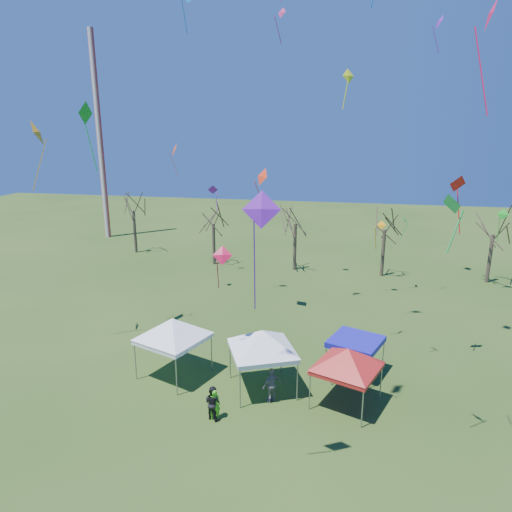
{
  "coord_description": "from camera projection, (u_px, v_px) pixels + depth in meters",
  "views": [
    {
      "loc": [
        2.69,
        -19.02,
        13.38
      ],
      "look_at": [
        -1.86,
        3.0,
        7.19
      ],
      "focal_mm": 32.0,
      "sensor_mm": 36.0,
      "label": 1
    }
  ],
  "objects": [
    {
      "name": "tree_4",
      "position": [
        496.0,
        217.0,
        40.09
      ],
      "size": [
        3.58,
        3.58,
        7.89
      ],
      "color": "#3D2D21",
      "rests_on": "ground"
    },
    {
      "name": "kite_27",
      "position": [
        453.0,
        205.0,
        17.13
      ],
      "size": [
        0.94,
        1.05,
        2.24
      ],
      "rotation": [
        0.0,
        0.0,
        2.16
      ],
      "color": "green",
      "rests_on": "ground"
    },
    {
      "name": "kite_14",
      "position": [
        38.0,
        133.0,
        26.24
      ],
      "size": [
        1.33,
        1.68,
        4.04
      ],
      "rotation": [
        0.0,
        0.0,
        1.95
      ],
      "color": "#FF9E0D",
      "rests_on": "ground"
    },
    {
      "name": "tree_3",
      "position": [
        386.0,
        213.0,
        41.95
      ],
      "size": [
        3.59,
        3.59,
        7.91
      ],
      "color": "#3D2D21",
      "rests_on": "ground"
    },
    {
      "name": "kite_1",
      "position": [
        222.0,
        256.0,
        22.02
      ],
      "size": [
        1.06,
        0.73,
        2.21
      ],
      "rotation": [
        0.0,
        0.0,
        0.17
      ],
      "color": "red",
      "rests_on": "ground"
    },
    {
      "name": "person_green",
      "position": [
        214.0,
        404.0,
        21.69
      ],
      "size": [
        0.68,
        0.55,
        1.61
      ],
      "primitive_type": "imported",
      "rotation": [
        0.0,
        0.0,
        3.46
      ],
      "color": "green",
      "rests_on": "ground"
    },
    {
      "name": "tree_2",
      "position": [
        296.0,
        207.0,
        43.85
      ],
      "size": [
        3.71,
        3.71,
        8.18
      ],
      "color": "#3D2D21",
      "rests_on": "ground"
    },
    {
      "name": "tree_1",
      "position": [
        213.0,
        209.0,
        45.87
      ],
      "size": [
        3.42,
        3.42,
        7.54
      ],
      "color": "#3D2D21",
      "rests_on": "ground"
    },
    {
      "name": "kite_2",
      "position": [
        174.0,
        150.0,
        43.98
      ],
      "size": [
        1.17,
        1.5,
        3.46
      ],
      "rotation": [
        0.0,
        0.0,
        5.2
      ],
      "color": "#DD4314",
      "rests_on": "ground"
    },
    {
      "name": "kite_8",
      "position": [
        85.0,
        114.0,
        27.4
      ],
      "size": [
        0.63,
        1.42,
        4.18
      ],
      "rotation": [
        0.0,
        0.0,
        4.65
      ],
      "color": "#18A01A",
      "rests_on": "ground"
    },
    {
      "name": "radio_mast",
      "position": [
        100.0,
        138.0,
        56.28
      ],
      "size": [
        0.7,
        0.7,
        25.0
      ],
      "primitive_type": "cylinder",
      "color": "silver",
      "rests_on": "ground"
    },
    {
      "name": "tree_0",
      "position": [
        132.0,
        195.0,
        50.24
      ],
      "size": [
        3.83,
        3.83,
        8.44
      ],
      "color": "#3D2D21",
      "rests_on": "ground"
    },
    {
      "name": "kite_5",
      "position": [
        261.0,
        211.0,
        15.06
      ],
      "size": [
        1.35,
        0.68,
        4.25
      ],
      "rotation": [
        0.0,
        0.0,
        0.14
      ],
      "color": "purple",
      "rests_on": "ground"
    },
    {
      "name": "kite_22",
      "position": [
        381.0,
        226.0,
        37.01
      ],
      "size": [
        0.91,
        0.8,
        2.61
      ],
      "rotation": [
        0.0,
        0.0,
        6.0
      ],
      "color": "#FF9B0D",
      "rests_on": "ground"
    },
    {
      "name": "kite_12",
      "position": [
        503.0,
        215.0,
        37.37
      ],
      "size": [
        0.93,
        0.67,
        2.81
      ],
      "rotation": [
        0.0,
        0.0,
        5.82
      ],
      "color": "green",
      "rests_on": "ground"
    },
    {
      "name": "kite_19",
      "position": [
        405.0,
        220.0,
        37.83
      ],
      "size": [
        0.64,
        0.89,
        2.18
      ],
      "rotation": [
        0.0,
        0.0,
        1.4
      ],
      "color": "green",
      "rests_on": "ground"
    },
    {
      "name": "tent_red",
      "position": [
        348.0,
        353.0,
        22.29
      ],
      "size": [
        3.8,
        3.8,
        3.59
      ],
      "rotation": [
        0.0,
        0.0,
        -0.37
      ],
      "color": "gray",
      "rests_on": "ground"
    },
    {
      "name": "person_dark",
      "position": [
        213.0,
        403.0,
        21.75
      ],
      "size": [
        1.01,
        0.91,
        1.71
      ],
      "primitive_type": "imported",
      "rotation": [
        0.0,
        0.0,
        2.75
      ],
      "color": "black",
      "rests_on": "ground"
    },
    {
      "name": "kite_11",
      "position": [
        262.0,
        177.0,
        31.86
      ],
      "size": [
        1.31,
        1.39,
        2.86
      ],
      "rotation": [
        0.0,
        0.0,
        5.42
      ],
      "color": "red",
      "rests_on": "ground"
    },
    {
      "name": "ground",
      "position": [
        281.0,
        417.0,
        22.04
      ],
      "size": [
        140.0,
        140.0,
        0.0
      ],
      "primitive_type": "plane",
      "color": "#274115",
      "rests_on": "ground"
    },
    {
      "name": "kite_13",
      "position": [
        213.0,
        190.0,
        42.38
      ],
      "size": [
        1.06,
        0.82,
        2.44
      ],
      "rotation": [
        0.0,
        0.0,
        3.43
      ],
      "color": "purple",
      "rests_on": "ground"
    },
    {
      "name": "kite_0",
      "position": [
        489.0,
        17.0,
        14.21
      ],
      "size": [
        0.74,
        1.07,
        3.53
      ],
      "rotation": [
        0.0,
        0.0,
        4.61
      ],
      "color": "#EE1648",
      "rests_on": "ground"
    },
    {
      "name": "tent_white_west",
      "position": [
        172.0,
        322.0,
        25.01
      ],
      "size": [
        4.24,
        4.24,
        3.99
      ],
      "rotation": [
        0.0,
        0.0,
        -0.36
      ],
      "color": "gray",
      "rests_on": "ground"
    },
    {
      "name": "tent_blue",
      "position": [
        356.0,
        342.0,
        25.62
      ],
      "size": [
        3.44,
        3.44,
        2.09
      ],
      "rotation": [
        0.0,
        0.0,
        -0.37
      ],
      "color": "gray",
      "rests_on": "ground"
    },
    {
      "name": "kite_26",
      "position": [
        281.0,
        14.0,
        35.39
      ],
      "size": [
        1.0,
        0.97,
        2.61
      ],
      "rotation": [
        0.0,
        0.0,
        5.61
      ],
      "color": "#D62F6B",
      "rests_on": "ground"
    },
    {
      "name": "tent_white_mid",
      "position": [
        262.0,
        334.0,
        23.64
      ],
      "size": [
        4.18,
        4.18,
        3.94
      ],
      "rotation": [
        0.0,
        0.0,
        0.43
      ],
      "color": "gray",
      "rests_on": "ground"
    },
    {
      "name": "kite_3",
      "position": [
        439.0,
        22.0,
        35.94
      ],
      "size": [
        0.81,
        1.24,
        2.79
      ],
      "rotation": [
        0.0,
        0.0,
        4.92
      ],
      "color": "purple",
      "rests_on": "ground"
    },
    {
      "name": "person_grey",
      "position": [
        272.0,
        385.0,
        23.08
      ],
      "size": [
        1.1,
        1.1,
        1.87
      ],
      "primitive_type": "imported",
      "rotation": [
        0.0,
        0.0,
        3.92
      ],
      "color": "slate",
      "rests_on": "ground"
    },
    {
      "name": "kite_18",
      "position": [
        348.0,
        77.0,
        24.01
      ],
      "size": [
        0.74,
        0.71,
        2.07
      ],
      "rotation": [
        0.0,
        0.0,
        0.75
      ],
      "color": "#F1FF1A",
      "rests_on": "ground"
    },
    {
      "name": "kite_17",
      "position": [
        457.0,
        184.0,
        24.54
      ],
      "size": [
        1.19,
        1.01,
        3.23
      ],
      "rotation": [
        0.0,
        0.0,
        3.66
      ],
      "color": "red",
      "rests_on": "ground"
    }
  ]
}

